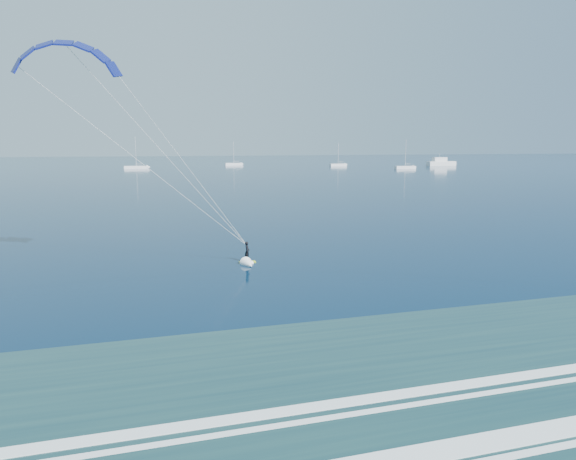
{
  "coord_description": "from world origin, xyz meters",
  "views": [
    {
      "loc": [
        -10.07,
        -8.39,
        10.37
      ],
      "look_at": [
        0.36,
        27.64,
        4.07
      ],
      "focal_mm": 32.0,
      "sensor_mm": 36.0,
      "label": 1
    }
  ],
  "objects_px": {
    "sailboat_1": "(136,167)",
    "sailboat_4": "(405,167)",
    "sailboat_3": "(338,165)",
    "sailboat_2": "(234,164)",
    "motor_yacht": "(441,162)",
    "kitesurfer_rig": "(160,150)"
  },
  "relations": [
    {
      "from": "kitesurfer_rig",
      "to": "sailboat_2",
      "type": "bearing_deg",
      "value": 78.29
    },
    {
      "from": "kitesurfer_rig",
      "to": "sailboat_2",
      "type": "xyz_separation_m",
      "value": [
        43.21,
        208.47,
        -9.24
      ]
    },
    {
      "from": "kitesurfer_rig",
      "to": "sailboat_3",
      "type": "relative_size",
      "value": 1.79
    },
    {
      "from": "sailboat_1",
      "to": "sailboat_2",
      "type": "relative_size",
      "value": 1.16
    },
    {
      "from": "motor_yacht",
      "to": "sailboat_1",
      "type": "bearing_deg",
      "value": 176.69
    },
    {
      "from": "sailboat_1",
      "to": "sailboat_3",
      "type": "xyz_separation_m",
      "value": [
        91.65,
        -0.06,
        -0.01
      ]
    },
    {
      "from": "kitesurfer_rig",
      "to": "motor_yacht",
      "type": "relative_size",
      "value": 1.38
    },
    {
      "from": "sailboat_1",
      "to": "sailboat_2",
      "type": "distance_m",
      "value": 51.15
    },
    {
      "from": "sailboat_3",
      "to": "sailboat_4",
      "type": "xyz_separation_m",
      "value": [
        17.67,
        -32.05,
        0.01
      ]
    },
    {
      "from": "sailboat_2",
      "to": "sailboat_1",
      "type": "bearing_deg",
      "value": -153.65
    },
    {
      "from": "sailboat_2",
      "to": "sailboat_3",
      "type": "relative_size",
      "value": 1.04
    },
    {
      "from": "kitesurfer_rig",
      "to": "sailboat_2",
      "type": "height_order",
      "value": "kitesurfer_rig"
    },
    {
      "from": "kitesurfer_rig",
      "to": "motor_yacht",
      "type": "height_order",
      "value": "kitesurfer_rig"
    },
    {
      "from": "sailboat_2",
      "to": "motor_yacht",
      "type": "bearing_deg",
      "value": -17.86
    },
    {
      "from": "motor_yacht",
      "to": "sailboat_1",
      "type": "height_order",
      "value": "sailboat_1"
    },
    {
      "from": "kitesurfer_rig",
      "to": "sailboat_1",
      "type": "distance_m",
      "value": 186.01
    },
    {
      "from": "sailboat_4",
      "to": "sailboat_2",
      "type": "bearing_deg",
      "value": 139.19
    },
    {
      "from": "sailboat_1",
      "to": "sailboat_4",
      "type": "distance_m",
      "value": 113.93
    },
    {
      "from": "motor_yacht",
      "to": "sailboat_4",
      "type": "xyz_separation_m",
      "value": [
        -32.4,
        -23.92,
        -0.88
      ]
    },
    {
      "from": "sailboat_1",
      "to": "kitesurfer_rig",
      "type": "bearing_deg",
      "value": -89.19
    },
    {
      "from": "motor_yacht",
      "to": "sailboat_3",
      "type": "distance_m",
      "value": 50.73
    },
    {
      "from": "sailboat_2",
      "to": "sailboat_3",
      "type": "distance_m",
      "value": 51.15
    }
  ]
}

